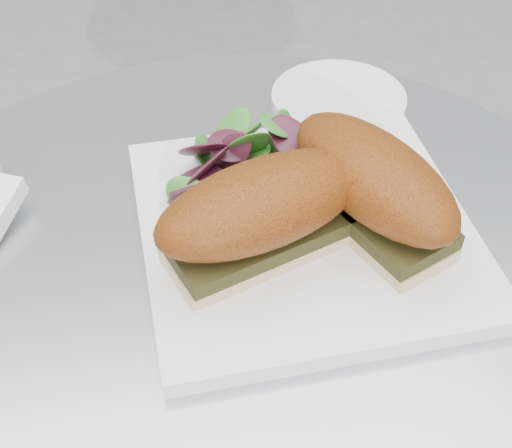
% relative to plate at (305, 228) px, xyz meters
% --- Properties ---
extents(table, '(0.70, 0.70, 0.73)m').
position_rel_plate_xyz_m(table, '(-0.06, -0.04, -0.25)').
color(table, '#BABDC2').
rests_on(table, ground).
extents(plate, '(0.29, 0.29, 0.02)m').
position_rel_plate_xyz_m(plate, '(0.00, 0.00, 0.00)').
color(plate, white).
rests_on(plate, table).
extents(sandwich_left, '(0.20, 0.14, 0.08)m').
position_rel_plate_xyz_m(sandwich_left, '(-0.04, -0.03, 0.05)').
color(sandwich_left, beige).
rests_on(sandwich_left, plate).
extents(sandwich_right, '(0.15, 0.20, 0.08)m').
position_rel_plate_xyz_m(sandwich_right, '(0.05, -0.01, 0.05)').
color(sandwich_right, beige).
rests_on(sandwich_right, plate).
extents(salad, '(0.12, 0.12, 0.05)m').
position_rel_plate_xyz_m(salad, '(-0.05, 0.07, 0.03)').
color(salad, '#46912F').
rests_on(salad, plate).
extents(saucer, '(0.14, 0.14, 0.01)m').
position_rel_plate_xyz_m(saucer, '(0.08, 0.19, -0.00)').
color(saucer, white).
rests_on(saucer, table).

